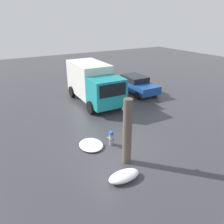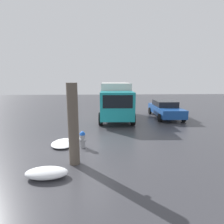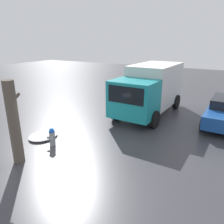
# 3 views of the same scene
# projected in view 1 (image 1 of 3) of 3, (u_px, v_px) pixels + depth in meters

# --- Properties ---
(ground_plane) EXTENTS (60.00, 60.00, 0.00)m
(ground_plane) POSITION_uv_depth(u_px,v_px,m) (111.00, 145.00, 11.33)
(ground_plane) COLOR #38383D
(fire_hydrant) EXTENTS (0.39, 0.39, 0.80)m
(fire_hydrant) POSITION_uv_depth(u_px,v_px,m) (111.00, 138.00, 11.16)
(fire_hydrant) COLOR gray
(fire_hydrant) RESTS_ON ground_plane
(tree_trunk) EXTENTS (0.60, 0.39, 3.06)m
(tree_trunk) POSITION_uv_depth(u_px,v_px,m) (127.00, 132.00, 9.40)
(tree_trunk) COLOR brown
(tree_trunk) RESTS_ON ground_plane
(delivery_truck) EXTENTS (6.00, 2.71, 2.89)m
(delivery_truck) POSITION_uv_depth(u_px,v_px,m) (93.00, 82.00, 16.51)
(delivery_truck) COLOR teal
(delivery_truck) RESTS_ON ground_plane
(parked_car) EXTENTS (4.65, 2.15, 1.40)m
(parked_car) POSITION_uv_depth(u_px,v_px,m) (136.00, 84.00, 19.06)
(parked_car) COLOR #194793
(parked_car) RESTS_ON ground_plane
(snow_pile_by_hydrant) EXTENTS (0.70, 1.38, 0.33)m
(snow_pile_by_hydrant) POSITION_uv_depth(u_px,v_px,m) (124.00, 176.00, 8.84)
(snow_pile_by_hydrant) COLOR white
(snow_pile_by_hydrant) RESTS_ON ground_plane
(snow_pile_curbside) EXTENTS (1.41, 1.18, 0.18)m
(snow_pile_curbside) POSITION_uv_depth(u_px,v_px,m) (91.00, 145.00, 11.15)
(snow_pile_curbside) COLOR white
(snow_pile_curbside) RESTS_ON ground_plane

